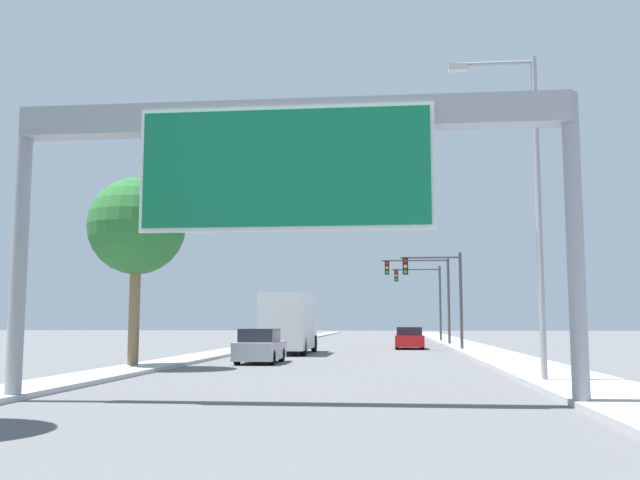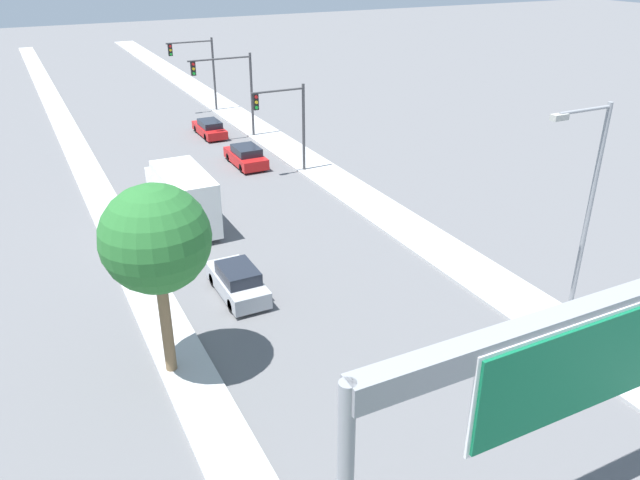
# 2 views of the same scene
# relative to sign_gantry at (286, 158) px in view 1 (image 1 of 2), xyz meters

# --- Properties ---
(sidewalk_right) EXTENTS (3.00, 120.00, 0.15)m
(sidewalk_right) POSITION_rel_sign_gantry_xyz_m (7.75, 42.12, -5.54)
(sidewalk_right) COLOR #B3B3B3
(sidewalk_right) RESTS_ON ground
(median_strip_left) EXTENTS (2.00, 120.00, 0.15)m
(median_strip_left) POSITION_rel_sign_gantry_xyz_m (-7.25, 42.12, -5.54)
(median_strip_left) COLOR #B3B3B3
(median_strip_left) RESTS_ON ground
(sign_gantry) EXTENTS (13.28, 0.73, 6.98)m
(sign_gantry) POSITION_rel_sign_gantry_xyz_m (0.00, 0.00, 0.00)
(sign_gantry) COLOR gray
(sign_gantry) RESTS_ON ground
(car_near_right) EXTENTS (1.90, 4.52, 1.48)m
(car_near_right) POSITION_rel_sign_gantry_xyz_m (3.50, 33.25, -4.91)
(car_near_right) COLOR red
(car_near_right) RESTS_ON ground
(car_far_right) EXTENTS (1.72, 4.68, 1.36)m
(car_far_right) POSITION_rel_sign_gantry_xyz_m (3.50, 41.99, -4.96)
(car_far_right) COLOR red
(car_far_right) RESTS_ON ground
(car_far_center) EXTENTS (1.73, 4.28, 1.53)m
(car_far_center) POSITION_rel_sign_gantry_xyz_m (-3.50, 15.70, -4.89)
(car_far_center) COLOR #A5A8AD
(car_far_center) RESTS_ON ground
(truck_box_primary) EXTENTS (2.43, 7.92, 3.40)m
(truck_box_primary) POSITION_rel_sign_gantry_xyz_m (-3.50, 24.89, -3.89)
(truck_box_primary) COLOR white
(truck_box_primary) RESTS_ON ground
(traffic_light_near_intersection) EXTENTS (3.89, 0.32, 6.25)m
(traffic_light_near_intersection) POSITION_rel_sign_gantry_xyz_m (5.55, 30.12, -1.44)
(traffic_light_near_intersection) COLOR #3D3D3F
(traffic_light_near_intersection) RESTS_ON ground
(traffic_light_mid_block) EXTENTS (5.26, 0.32, 6.92)m
(traffic_light_mid_block) POSITION_rel_sign_gantry_xyz_m (5.15, 40.12, -0.92)
(traffic_light_mid_block) COLOR #3D3D3F
(traffic_light_mid_block) RESTS_ON ground
(traffic_light_far_intersection) EXTENTS (4.42, 0.32, 6.93)m
(traffic_light_far_intersection) POSITION_rel_sign_gantry_xyz_m (5.44, 50.12, -0.98)
(traffic_light_far_intersection) COLOR #3D3D3F
(traffic_light_far_intersection) RESTS_ON ground
(palm_tree_background) EXTENTS (3.88, 3.88, 7.59)m
(palm_tree_background) POSITION_rel_sign_gantry_xyz_m (-7.76, 11.38, -0.01)
(palm_tree_background) COLOR brown
(palm_tree_background) RESTS_ON ground
(street_lamp_right) EXTENTS (2.70, 0.28, 10.00)m
(street_lamp_right) POSITION_rel_sign_gantry_xyz_m (6.55, 5.86, 0.21)
(street_lamp_right) COLOR gray
(street_lamp_right) RESTS_ON ground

